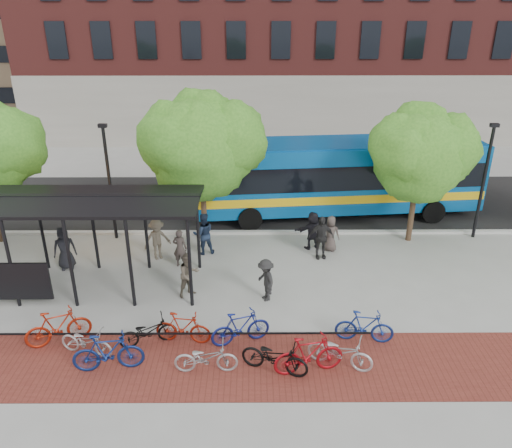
{
  "coord_description": "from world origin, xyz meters",
  "views": [
    {
      "loc": [
        -0.86,
        -16.56,
        9.66
      ],
      "look_at": [
        -0.76,
        1.48,
        1.6
      ],
      "focal_mm": 35.0,
      "sensor_mm": 36.0,
      "label": 1
    }
  ],
  "objects_px": {
    "pedestrian_2": "(203,234)",
    "pedestrian_3": "(157,239)",
    "pedestrian_5": "(313,230)",
    "pedestrian_8": "(189,275)",
    "bus_shelter": "(45,211)",
    "bike_1": "(58,327)",
    "lamp_post_left": "(109,179)",
    "bike_3": "(108,352)",
    "pedestrian_0": "(65,248)",
    "lamp_post_right": "(484,179)",
    "bike_2": "(86,342)",
    "bike_8": "(275,357)",
    "bus": "(338,173)",
    "bike_10": "(340,352)",
    "bike_5": "(183,328)",
    "bike_11": "(364,327)",
    "pedestrian_9": "(266,280)",
    "pedestrian_6": "(330,234)",
    "pedestrian_4": "(321,237)",
    "bike_6": "(206,358)",
    "bike_9": "(309,355)",
    "bike_7": "(241,328)",
    "bike_4": "(148,331)",
    "tree_c": "(422,151)",
    "pedestrian_1": "(180,248)",
    "tree_b": "(203,141)"
  },
  "relations": [
    {
      "from": "pedestrian_2",
      "to": "pedestrian_3",
      "type": "bearing_deg",
      "value": -1.68
    },
    {
      "from": "pedestrian_5",
      "to": "pedestrian_8",
      "type": "height_order",
      "value": "pedestrian_8"
    },
    {
      "from": "bus_shelter",
      "to": "pedestrian_3",
      "type": "relative_size",
      "value": 6.14
    },
    {
      "from": "bike_1",
      "to": "pedestrian_5",
      "type": "xyz_separation_m",
      "value": [
        8.47,
        6.47,
        0.24
      ]
    },
    {
      "from": "lamp_post_left",
      "to": "bike_3",
      "type": "height_order",
      "value": "lamp_post_left"
    },
    {
      "from": "pedestrian_0",
      "to": "bike_3",
      "type": "bearing_deg",
      "value": -80.65
    },
    {
      "from": "pedestrian_0",
      "to": "pedestrian_5",
      "type": "bearing_deg",
      "value": -9.33
    },
    {
      "from": "lamp_post_right",
      "to": "bike_2",
      "type": "height_order",
      "value": "lamp_post_right"
    },
    {
      "from": "bike_8",
      "to": "pedestrian_0",
      "type": "relative_size",
      "value": 1.12
    },
    {
      "from": "bus",
      "to": "bike_10",
      "type": "height_order",
      "value": "bus"
    },
    {
      "from": "bike_5",
      "to": "bike_11",
      "type": "distance_m",
      "value": 5.57
    },
    {
      "from": "bike_2",
      "to": "pedestrian_9",
      "type": "height_order",
      "value": "pedestrian_9"
    },
    {
      "from": "lamp_post_left",
      "to": "pedestrian_6",
      "type": "distance_m",
      "value": 9.66
    },
    {
      "from": "bus_shelter",
      "to": "bus",
      "type": "xyz_separation_m",
      "value": [
        11.32,
        6.75,
        -0.89
      ]
    },
    {
      "from": "bike_11",
      "to": "pedestrian_4",
      "type": "bearing_deg",
      "value": 15.88
    },
    {
      "from": "bike_6",
      "to": "pedestrian_5",
      "type": "distance_m",
      "value": 8.7
    },
    {
      "from": "bike_10",
      "to": "bike_5",
      "type": "bearing_deg",
      "value": 98.19
    },
    {
      "from": "bike_2",
      "to": "pedestrian_4",
      "type": "bearing_deg",
      "value": -34.66
    },
    {
      "from": "bike_9",
      "to": "pedestrian_4",
      "type": "relative_size",
      "value": 1.11
    },
    {
      "from": "bus_shelter",
      "to": "bike_10",
      "type": "xyz_separation_m",
      "value": [
        9.75,
        -4.57,
        -2.5
      ]
    },
    {
      "from": "lamp_post_right",
      "to": "bike_1",
      "type": "relative_size",
      "value": 2.62
    },
    {
      "from": "pedestrian_0",
      "to": "pedestrian_8",
      "type": "relative_size",
      "value": 1.06
    },
    {
      "from": "bike_6",
      "to": "pedestrian_6",
      "type": "relative_size",
      "value": 1.16
    },
    {
      "from": "bus_shelter",
      "to": "bike_10",
      "type": "relative_size",
      "value": 5.55
    },
    {
      "from": "bike_7",
      "to": "bike_6",
      "type": "bearing_deg",
      "value": 125.19
    },
    {
      "from": "bus",
      "to": "bike_11",
      "type": "relative_size",
      "value": 7.7
    },
    {
      "from": "bike_4",
      "to": "pedestrian_4",
      "type": "xyz_separation_m",
      "value": [
        5.97,
        5.67,
        0.45
      ]
    },
    {
      "from": "tree_c",
      "to": "bike_2",
      "type": "distance_m",
      "value": 14.7
    },
    {
      "from": "bus",
      "to": "bike_11",
      "type": "height_order",
      "value": "bus"
    },
    {
      "from": "bike_3",
      "to": "bike_6",
      "type": "relative_size",
      "value": 1.11
    },
    {
      "from": "bus",
      "to": "bike_6",
      "type": "distance_m",
      "value": 12.83
    },
    {
      "from": "bike_5",
      "to": "bike_9",
      "type": "bearing_deg",
      "value": -102.12
    },
    {
      "from": "tree_c",
      "to": "bike_7",
      "type": "relative_size",
      "value": 3.16
    },
    {
      "from": "bike_5",
      "to": "bike_8",
      "type": "distance_m",
      "value": 3.07
    },
    {
      "from": "bus",
      "to": "pedestrian_6",
      "type": "bearing_deg",
      "value": -107.05
    },
    {
      "from": "bus_shelter",
      "to": "pedestrian_3",
      "type": "height_order",
      "value": "bus_shelter"
    },
    {
      "from": "pedestrian_4",
      "to": "pedestrian_5",
      "type": "distance_m",
      "value": 0.91
    },
    {
      "from": "bike_2",
      "to": "pedestrian_2",
      "type": "relative_size",
      "value": 0.95
    },
    {
      "from": "bike_2",
      "to": "pedestrian_8",
      "type": "bearing_deg",
      "value": -22.56
    },
    {
      "from": "pedestrian_2",
      "to": "bike_1",
      "type": "bearing_deg",
      "value": 41.25
    },
    {
      "from": "bike_2",
      "to": "bike_3",
      "type": "xyz_separation_m",
      "value": [
        0.85,
        -0.7,
        0.15
      ]
    },
    {
      "from": "bus_shelter",
      "to": "pedestrian_1",
      "type": "xyz_separation_m",
      "value": [
        4.38,
        1.43,
        -2.2
      ]
    },
    {
      "from": "bus_shelter",
      "to": "bike_11",
      "type": "xyz_separation_m",
      "value": [
        10.68,
        -3.42,
        -2.46
      ]
    },
    {
      "from": "bike_1",
      "to": "pedestrian_1",
      "type": "bearing_deg",
      "value": -56.74
    },
    {
      "from": "tree_c",
      "to": "lamp_post_left",
      "type": "distance_m",
      "value": 13.16
    },
    {
      "from": "lamp_post_left",
      "to": "pedestrian_5",
      "type": "distance_m",
      "value": 8.91
    },
    {
      "from": "bike_10",
      "to": "pedestrian_2",
      "type": "xyz_separation_m",
      "value": [
        -4.55,
        7.13,
        0.4
      ]
    },
    {
      "from": "bike_1",
      "to": "bike_4",
      "type": "distance_m",
      "value": 2.75
    },
    {
      "from": "bus_shelter",
      "to": "bike_6",
      "type": "relative_size",
      "value": 5.86
    },
    {
      "from": "tree_b",
      "to": "bus",
      "type": "distance_m",
      "value": 7.16
    }
  ]
}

